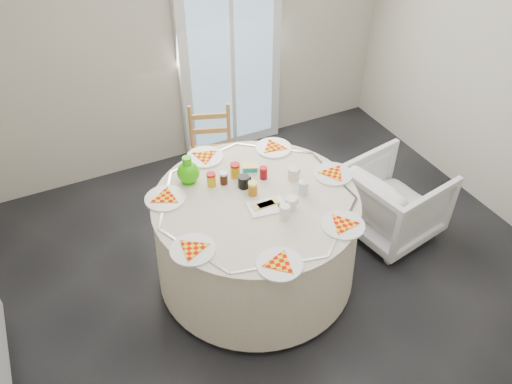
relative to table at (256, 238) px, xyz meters
name	(u,v)px	position (x,y,z in m)	size (l,w,h in m)	color
floor	(292,290)	(0.17, -0.27, -0.38)	(4.00, 4.00, 0.00)	black
wall_back	(184,25)	(0.17, 1.73, 0.93)	(4.00, 0.02, 2.60)	#BCB5A3
glass_door	(230,46)	(0.57, 1.68, 0.68)	(1.00, 0.08, 2.10)	silver
table	(256,238)	(0.00, 0.00, 0.00)	(1.44, 1.44, 0.73)	beige
wooden_chair	(212,151)	(0.08, 1.02, 0.09)	(0.37, 0.36, 0.84)	#9D5936
armchair	(395,193)	(1.20, -0.05, 0.02)	(0.67, 0.63, 0.69)	white
place_settings	(256,195)	(0.00, 0.00, 0.40)	(1.49, 1.49, 0.03)	silver
jar_cluster	(236,173)	(-0.04, 0.22, 0.45)	(0.41, 0.20, 0.12)	#9F7418
butter_tub	(250,165)	(0.11, 0.31, 0.41)	(0.11, 0.08, 0.04)	#09A49D
green_pitcher	(188,166)	(-0.34, 0.38, 0.49)	(0.16, 0.16, 0.20)	#32C306
cheese_platter	(267,204)	(0.03, -0.11, 0.40)	(0.24, 0.16, 0.03)	white
mugs_glasses	(275,181)	(0.16, 0.04, 0.44)	(0.59, 0.59, 0.11)	gray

